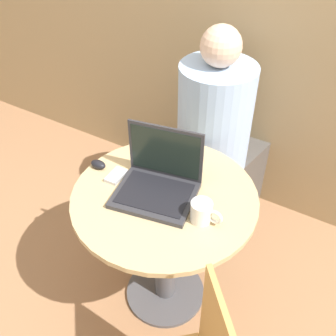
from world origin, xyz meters
The scene contains 7 objects.
ground_plane centered at (0.00, 0.00, 0.00)m, with size 12.00×12.00×0.00m, color #9E704C.
round_table centered at (0.00, 0.00, 0.51)m, with size 0.77×0.77×0.71m.
laptop centered at (-0.03, 0.01, 0.76)m, with size 0.36×0.31×0.26m.
cell_phone centered at (-0.23, -0.01, 0.71)m, with size 0.06×0.10×0.02m.
computer_mouse centered at (-0.34, 0.00, 0.72)m, with size 0.07×0.04×0.04m.
coffee_cup centered at (0.19, -0.05, 0.75)m, with size 0.13×0.08×0.09m.
person_seated centered at (-0.05, 0.67, 0.50)m, with size 0.44×0.62×1.20m.
Camera 1 is at (0.60, -0.99, 1.82)m, focal length 42.00 mm.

